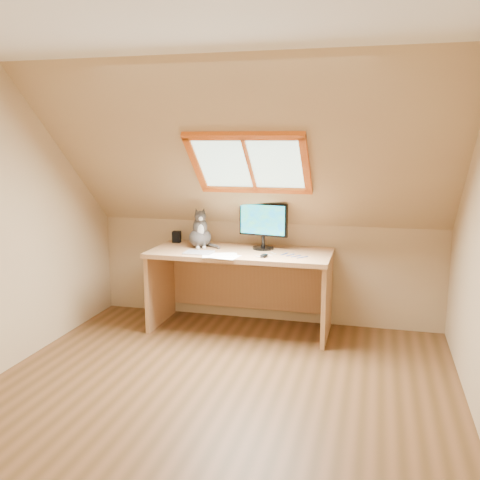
% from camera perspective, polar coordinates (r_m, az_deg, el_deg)
% --- Properties ---
extents(ground, '(3.50, 3.50, 0.00)m').
position_cam_1_polar(ground, '(4.02, -2.66, -16.25)').
color(ground, brown).
rests_on(ground, ground).
extents(room_shell, '(3.52, 3.52, 2.41)m').
position_cam_1_polar(room_shell, '(3.52, -3.31, 4.31)').
color(room_shell, tan).
rests_on(room_shell, ground).
extents(desk, '(1.71, 0.75, 0.78)m').
position_cam_1_polar(desk, '(5.19, 0.24, -3.53)').
color(desk, tan).
rests_on(desk, ground).
extents(monitor, '(0.48, 0.21, 0.45)m').
position_cam_1_polar(monitor, '(5.11, 2.49, 1.86)').
color(monitor, black).
rests_on(monitor, desk).
extents(cat, '(0.30, 0.32, 0.40)m').
position_cam_1_polar(cat, '(5.23, -4.28, 0.76)').
color(cat, '#4B4542').
rests_on(cat, desk).
extents(desk_speaker, '(0.09, 0.09, 0.12)m').
position_cam_1_polar(desk_speaker, '(5.52, -6.78, 0.34)').
color(desk_speaker, black).
rests_on(desk_speaker, desk).
extents(graphics_tablet, '(0.27, 0.19, 0.01)m').
position_cam_1_polar(graphics_tablet, '(4.98, -4.41, -1.34)').
color(graphics_tablet, '#B2B2B7').
rests_on(graphics_tablet, desk).
extents(mouse, '(0.09, 0.12, 0.03)m').
position_cam_1_polar(mouse, '(4.79, 2.58, -1.67)').
color(mouse, black).
rests_on(mouse, desk).
extents(papers, '(0.35, 0.30, 0.01)m').
position_cam_1_polar(papers, '(4.85, -1.80, -1.68)').
color(papers, white).
rests_on(papers, desk).
extents(cables, '(0.51, 0.26, 0.01)m').
position_cam_1_polar(cables, '(4.87, 4.57, -1.65)').
color(cables, silver).
rests_on(cables, desk).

